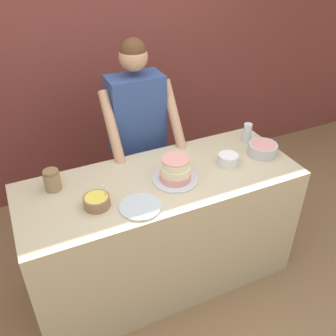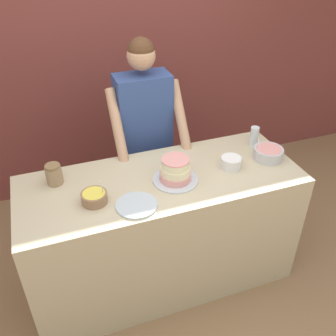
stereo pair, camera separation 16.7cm
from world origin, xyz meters
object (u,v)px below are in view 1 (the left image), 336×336
frosting_bowl_pink (263,149)px  frosting_bowl_yellow (97,201)px  ceramic_plate (140,207)px  stoneware_jar (52,180)px  cake (175,171)px  drinking_glass (247,133)px  frosting_bowl_white (228,159)px  person_baker (137,127)px

frosting_bowl_pink → frosting_bowl_yellow: frosting_bowl_yellow is taller
ceramic_plate → stoneware_jar: 0.58m
cake → ceramic_plate: size_ratio=1.19×
frosting_bowl_pink → drinking_glass: (-0.00, 0.19, 0.03)m
frosting_bowl_pink → stoneware_jar: frosting_bowl_pink is taller
frosting_bowl_white → stoneware_jar: stoneware_jar is taller
frosting_bowl_white → drinking_glass: bearing=34.9°
cake → frosting_bowl_yellow: frosting_bowl_yellow is taller
cake → frosting_bowl_white: (0.40, 0.01, -0.03)m
person_baker → ceramic_plate: (-0.29, -0.79, -0.07)m
person_baker → frosting_bowl_white: bearing=-56.6°
ceramic_plate → stoneware_jar: stoneware_jar is taller
cake → frosting_bowl_pink: (0.69, 0.02, -0.03)m
person_baker → frosting_bowl_white: size_ratio=12.22×
drinking_glass → ceramic_plate: bearing=-159.4°
frosting_bowl_pink → ceramic_plate: size_ratio=0.83×
cake → frosting_bowl_yellow: (-0.52, -0.04, -0.03)m
frosting_bowl_white → frosting_bowl_pink: frosting_bowl_pink is taller
frosting_bowl_yellow → ceramic_plate: bearing=-28.2°
frosting_bowl_yellow → drinking_glass: frosting_bowl_yellow is taller
ceramic_plate → stoneware_jar: (-0.42, 0.39, 0.06)m
cake → drinking_glass: cake is taller
frosting_bowl_white → stoneware_jar: bearing=168.8°
person_baker → ceramic_plate: person_baker is taller
cake → frosting_bowl_pink: same height
cake → person_baker: bearing=91.1°
person_baker → stoneware_jar: (-0.71, -0.40, -0.01)m
cake → stoneware_jar: size_ratio=2.15×
drinking_glass → stoneware_jar: bearing=179.3°
person_baker → stoneware_jar: bearing=-150.5°
frosting_bowl_white → cake: bearing=-178.7°
frosting_bowl_yellow → stoneware_jar: 0.34m
person_baker → cake: (0.01, -0.63, -0.01)m
drinking_glass → stoneware_jar: drinking_glass is taller
person_baker → frosting_bowl_yellow: person_baker is taller
cake → frosting_bowl_yellow: bearing=-175.3°
drinking_glass → ceramic_plate: drinking_glass is taller
frosting_bowl_white → stoneware_jar: (-1.12, 0.22, 0.02)m
stoneware_jar → cake: bearing=-17.6°
drinking_glass → frosting_bowl_yellow: bearing=-168.1°
frosting_bowl_white → frosting_bowl_yellow: size_ratio=0.80×
ceramic_plate → cake: bearing=28.0°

